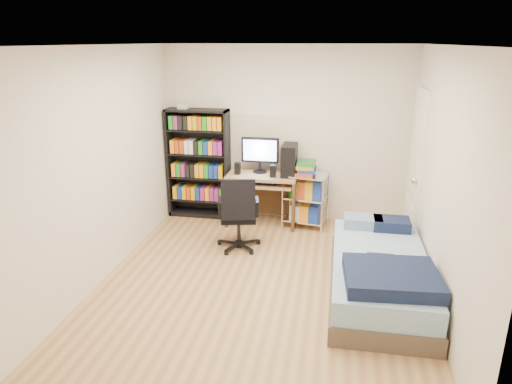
% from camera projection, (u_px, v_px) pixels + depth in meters
% --- Properties ---
extents(room, '(3.58, 4.08, 2.58)m').
position_uv_depth(room, '(263.00, 173.00, 4.67)').
color(room, tan).
rests_on(room, ground).
extents(media_shelf, '(0.91, 0.30, 1.68)m').
position_uv_depth(media_shelf, '(199.00, 162.00, 6.74)').
color(media_shelf, black).
rests_on(media_shelf, room).
extents(computer_desk, '(0.99, 0.57, 1.24)m').
position_uv_depth(computer_desk, '(270.00, 178.00, 6.50)').
color(computer_desk, tan).
rests_on(computer_desk, room).
extents(office_chair, '(0.68, 0.68, 0.97)m').
position_uv_depth(office_chair, '(239.00, 226.00, 5.76)').
color(office_chair, black).
rests_on(office_chair, room).
extents(wire_cart, '(0.65, 0.51, 0.95)m').
position_uv_depth(wire_cart, '(306.00, 185.00, 6.38)').
color(wire_cart, white).
rests_on(wire_cart, room).
extents(bed, '(0.98, 1.97, 0.56)m').
position_uv_depth(bed, '(380.00, 274.00, 4.71)').
color(bed, brown).
rests_on(bed, room).
extents(door, '(0.12, 0.80, 2.00)m').
position_uv_depth(door, '(416.00, 170.00, 5.72)').
color(door, white).
rests_on(door, room).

